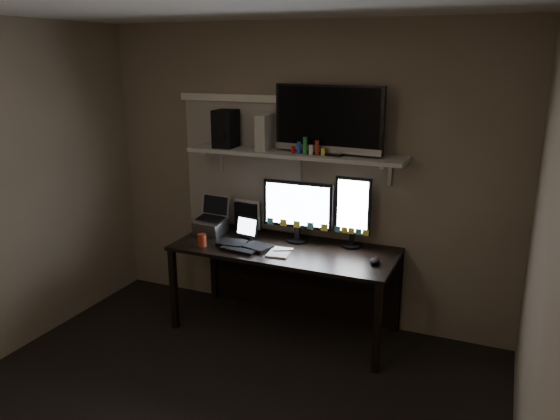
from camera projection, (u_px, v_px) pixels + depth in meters
The scene contains 19 objects.
back_wall at pixel (302, 176), 4.60m from camera, with size 3.60×3.60×0.00m, color #6C614D.
right_wall at pixel (544, 293), 2.33m from camera, with size 3.60×3.60×0.00m, color #6C614D.
window_blinds at pixel (243, 165), 4.78m from camera, with size 1.10×0.02×1.10m, color #B7B0A4.
desk at pixel (290, 263), 4.57m from camera, with size 1.80×0.75×0.73m.
wall_shelf at pixel (294, 154), 4.39m from camera, with size 1.80×0.35×0.03m, color #B4B4AF.
monitor_landscape at pixel (298, 211), 4.49m from camera, with size 0.60×0.06×0.52m, color black.
monitor_portrait at pixel (353, 212), 4.35m from camera, with size 0.29×0.05×0.58m, color black.
keyboard at pixel (244, 245), 4.42m from camera, with size 0.46×0.18×0.03m, color black.
mouse at pixel (375, 261), 4.07m from camera, with size 0.07×0.11×0.04m, color black.
notepad at pixel (280, 252), 4.28m from camera, with size 0.17×0.23×0.01m, color silver.
tablet at pixel (248, 227), 4.61m from camera, with size 0.22×0.09×0.19m, color black.
file_sorter at pixel (247, 215), 4.81m from camera, with size 0.22×0.10×0.27m, color black.
laptop at pixel (210, 216), 4.72m from camera, with size 0.28×0.23×0.32m, color #B1B0B5.
cup at pixel (202, 240), 4.43m from camera, with size 0.07×0.07×0.10m, color maroon.
sticky_notes at pixel (240, 243), 4.50m from camera, with size 0.32×0.23×0.00m, color #F5EA42, non-canonical shape.
tv at pixel (329, 120), 4.21m from camera, with size 0.89×0.16×0.53m, color black.
game_console at pixel (265, 132), 4.45m from camera, with size 0.07×0.24×0.29m, color silver.
speaker at pixel (226, 129), 4.56m from camera, with size 0.17×0.21×0.31m, color black.
bottles at pixel (308, 146), 4.25m from camera, with size 0.20×0.05×0.13m, color #A50F0C, non-canonical shape.
Camera 1 is at (1.60, -2.41, 2.23)m, focal length 35.00 mm.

